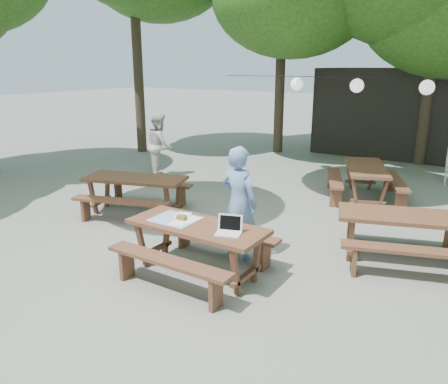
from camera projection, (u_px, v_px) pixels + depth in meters
ground at (238, 267)px, 6.49m from camera, size 80.00×80.00×0.00m
pavilion at (416, 112)px, 14.32m from camera, size 6.00×3.00×2.80m
main_picnic_table at (197, 248)px, 6.19m from camera, size 2.00×1.58×0.75m
picnic_table_nw at (136, 195)px, 8.76m from camera, size 2.29×2.08×0.75m
picnic_table_ne at (405, 237)px, 6.59m from camera, size 2.30×2.10×0.75m
picnic_table_far_e at (365, 182)px, 9.70m from camera, size 2.17×2.35×0.75m
woman at (239, 203)px, 6.63m from camera, size 0.68×0.49×1.75m
second_person at (160, 145)px, 11.63m from camera, size 1.02×1.03×1.68m
laptop at (229, 229)px, 5.76m from camera, size 0.40×0.35×0.24m
tabletop_clutter at (177, 219)px, 6.28m from camera, size 0.66×0.62×0.08m
paper_lanterns at (357, 86)px, 10.76m from camera, size 9.00×0.34×0.38m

